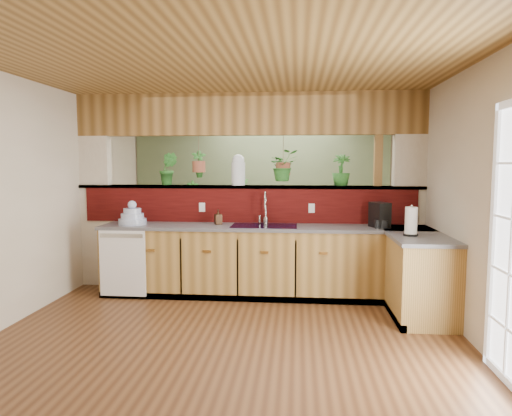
# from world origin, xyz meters

# --- Properties ---
(ground) EXTENTS (4.60, 7.00, 0.01)m
(ground) POSITION_xyz_m (0.00, 0.00, 0.00)
(ground) COLOR #533119
(ground) RESTS_ON ground
(ceiling) EXTENTS (4.60, 7.00, 0.01)m
(ceiling) POSITION_xyz_m (0.00, 0.00, 2.60)
(ceiling) COLOR brown
(ceiling) RESTS_ON ground
(wall_back) EXTENTS (4.60, 0.02, 2.60)m
(wall_back) POSITION_xyz_m (0.00, 3.50, 1.30)
(wall_back) COLOR beige
(wall_back) RESTS_ON ground
(wall_front) EXTENTS (4.60, 0.02, 2.60)m
(wall_front) POSITION_xyz_m (0.00, -3.50, 1.30)
(wall_front) COLOR beige
(wall_front) RESTS_ON ground
(wall_left) EXTENTS (0.02, 7.00, 2.60)m
(wall_left) POSITION_xyz_m (-2.30, 0.00, 1.30)
(wall_left) COLOR beige
(wall_left) RESTS_ON ground
(wall_right) EXTENTS (0.02, 7.00, 2.60)m
(wall_right) POSITION_xyz_m (2.30, 0.00, 1.30)
(wall_right) COLOR beige
(wall_right) RESTS_ON ground
(pass_through_partition) EXTENTS (4.60, 0.21, 2.60)m
(pass_through_partition) POSITION_xyz_m (0.03, 1.35, 1.19)
(pass_through_partition) COLOR beige
(pass_through_partition) RESTS_ON ground
(pass_through_ledge) EXTENTS (4.60, 0.21, 0.04)m
(pass_through_ledge) POSITION_xyz_m (0.00, 1.35, 1.37)
(pass_through_ledge) COLOR brown
(pass_through_ledge) RESTS_ON ground
(header_beam) EXTENTS (4.60, 0.15, 0.55)m
(header_beam) POSITION_xyz_m (0.00, 1.35, 2.33)
(header_beam) COLOR brown
(header_beam) RESTS_ON ground
(sage_backwall) EXTENTS (4.55, 0.02, 2.55)m
(sage_backwall) POSITION_xyz_m (0.00, 3.48, 1.30)
(sage_backwall) COLOR #5D714D
(sage_backwall) RESTS_ON ground
(countertop) EXTENTS (4.14, 1.52, 0.90)m
(countertop) POSITION_xyz_m (0.84, 0.87, 0.45)
(countertop) COLOR olive
(countertop) RESTS_ON ground
(dishwasher) EXTENTS (0.58, 0.03, 0.82)m
(dishwasher) POSITION_xyz_m (-1.48, 0.66, 0.46)
(dishwasher) COLOR white
(dishwasher) RESTS_ON ground
(navy_sink) EXTENTS (0.82, 0.50, 0.18)m
(navy_sink) POSITION_xyz_m (0.25, 0.98, 0.82)
(navy_sink) COLOR black
(navy_sink) RESTS_ON countertop
(faucet) EXTENTS (0.19, 0.18, 0.42)m
(faucet) POSITION_xyz_m (0.25, 1.14, 1.13)
(faucet) COLOR #B7B7B2
(faucet) RESTS_ON countertop
(dish_stack) EXTENTS (0.35, 0.35, 0.31)m
(dish_stack) POSITION_xyz_m (-1.44, 0.93, 1.00)
(dish_stack) COLOR #A7B5D7
(dish_stack) RESTS_ON countertop
(soap_dispenser) EXTENTS (0.12, 0.12, 0.19)m
(soap_dispenser) POSITION_xyz_m (-0.35, 1.05, 1.00)
(soap_dispenser) COLOR #321F12
(soap_dispenser) RESTS_ON countertop
(coffee_maker) EXTENTS (0.16, 0.28, 0.31)m
(coffee_maker) POSITION_xyz_m (1.67, 0.95, 1.04)
(coffee_maker) COLOR black
(coffee_maker) RESTS_ON countertop
(paper_towel) EXTENTS (0.16, 0.16, 0.33)m
(paper_towel) POSITION_xyz_m (1.89, 0.32, 1.05)
(paper_towel) COLOR black
(paper_towel) RESTS_ON countertop
(glass_jar) EXTENTS (0.18, 0.18, 0.41)m
(glass_jar) POSITION_xyz_m (-0.12, 1.35, 1.60)
(glass_jar) COLOR silver
(glass_jar) RESTS_ON pass_through_ledge
(ledge_plant_left) EXTENTS (0.25, 0.20, 0.44)m
(ledge_plant_left) POSITION_xyz_m (-1.08, 1.35, 1.61)
(ledge_plant_left) COLOR #266322
(ledge_plant_left) RESTS_ON pass_through_ledge
(ledge_plant_right) EXTENTS (0.24, 0.24, 0.41)m
(ledge_plant_right) POSITION_xyz_m (1.23, 1.35, 1.60)
(ledge_plant_right) COLOR #266322
(ledge_plant_right) RESTS_ON pass_through_ledge
(hanging_plant_a) EXTENTS (0.22, 0.17, 0.49)m
(hanging_plant_a) POSITION_xyz_m (-0.66, 1.35, 1.79)
(hanging_plant_a) COLOR brown
(hanging_plant_a) RESTS_ON header_beam
(hanging_plant_b) EXTENTS (0.46, 0.43, 0.53)m
(hanging_plant_b) POSITION_xyz_m (0.47, 1.35, 1.83)
(hanging_plant_b) COLOR brown
(hanging_plant_b) RESTS_ON header_beam
(shelving_console) EXTENTS (1.45, 0.50, 0.95)m
(shelving_console) POSITION_xyz_m (-0.60, 3.25, 0.50)
(shelving_console) COLOR black
(shelving_console) RESTS_ON ground
(shelf_plant_a) EXTENTS (0.26, 0.22, 0.41)m
(shelf_plant_a) POSITION_xyz_m (-1.19, 3.25, 1.18)
(shelf_plant_a) COLOR #266322
(shelf_plant_a) RESTS_ON shelving_console
(shelf_plant_b) EXTENTS (0.30, 0.30, 0.46)m
(shelf_plant_b) POSITION_xyz_m (-0.33, 3.25, 1.20)
(shelf_plant_b) COLOR #266322
(shelf_plant_b) RESTS_ON shelving_console
(floor_plant) EXTENTS (0.81, 0.75, 0.75)m
(floor_plant) POSITION_xyz_m (1.36, 2.12, 0.37)
(floor_plant) COLOR #266322
(floor_plant) RESTS_ON ground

